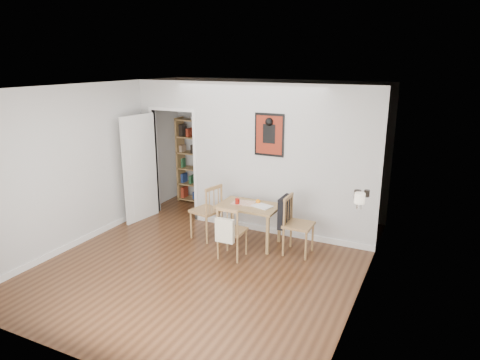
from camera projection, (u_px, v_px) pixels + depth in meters
The scene contains 15 objects.
ground at pixel (211, 258), 6.60m from camera, with size 5.20×5.20×0.00m, color #55321B.
room_shell at pixel (253, 160), 7.37m from camera, with size 5.20×5.20×5.20m.
dining_table at pixel (249, 210), 7.00m from camera, with size 0.99×0.63×0.67m.
chair_left at pixel (206, 211), 7.25m from camera, with size 0.58×0.58×0.96m.
chair_right at pixel (297, 224), 6.65m from camera, with size 0.54×0.47×0.94m.
chair_front at pixel (232, 231), 6.53m from camera, with size 0.43×0.49×0.85m.
bookshelf at pixel (195, 161), 9.05m from camera, with size 0.76×0.30×1.79m.
fireplace at pixel (359, 240), 5.75m from camera, with size 0.45×1.25×1.16m.
red_glass at pixel (237, 201), 7.01m from camera, with size 0.08×0.08×0.10m, color maroon.
orange_fruit at pixel (258, 201), 7.03m from camera, with size 0.07×0.07×0.07m, color orange.
placemat at pixel (243, 203), 7.07m from camera, with size 0.36×0.27×0.00m, color beige.
notebook at pixel (262, 206), 6.90m from camera, with size 0.30×0.22×0.02m, color silver.
mantel_lamp at pixel (360, 199), 5.31m from camera, with size 0.13×0.13×0.21m.
ceramic_jar_a at pixel (357, 194), 5.74m from camera, with size 0.09×0.09×0.11m, color black.
ceramic_jar_b at pixel (367, 193), 5.81m from camera, with size 0.08×0.08×0.09m, color black.
Camera 1 is at (3.01, -5.23, 2.96)m, focal length 32.00 mm.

